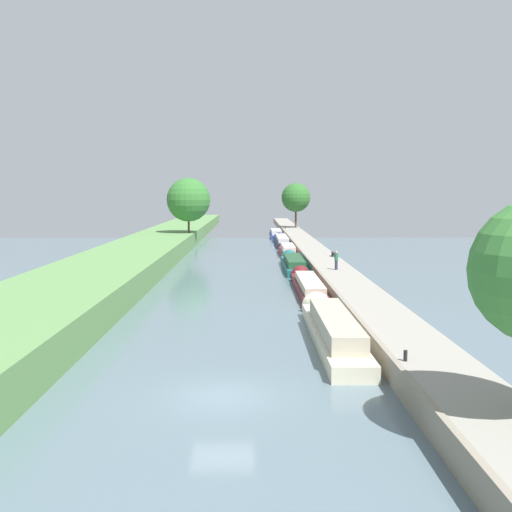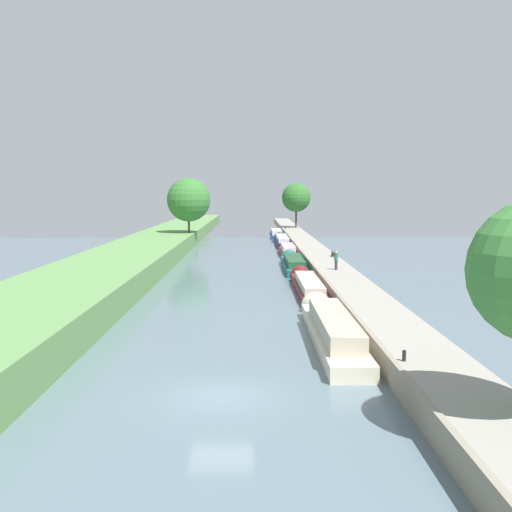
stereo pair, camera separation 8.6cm
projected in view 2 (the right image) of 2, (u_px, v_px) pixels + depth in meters
The scene contains 15 objects.
ground_plane at pixel (221, 397), 23.20m from camera, with size 160.00×160.00×0.00m, color slate.
right_towpath at pixel (444, 382), 23.20m from camera, with size 3.29×260.00×1.12m.
stone_quay at pixel (399, 382), 23.18m from camera, with size 0.25×260.00×1.17m.
narrowboat_cream at pixel (331, 328), 31.96m from camera, with size 2.06×15.08×2.26m.
narrowboat_maroon at pixel (308, 285), 47.56m from camera, with size 1.87×14.65×1.78m.
narrowboat_teal at pixel (293, 263), 61.81m from camera, with size 2.05×13.75×1.96m.
narrowboat_red at pixel (288, 250), 75.14m from camera, with size 1.81×10.75×1.93m.
narrowboat_navy at pixel (282, 241), 89.82m from camera, with size 1.84×16.28×1.85m.
narrowboat_blue at pixel (276, 234), 104.49m from camera, with size 2.01×11.68×2.02m.
tree_rightbank_midnear at pixel (296, 198), 112.33m from camera, with size 5.46×5.46×8.45m.
tree_leftbank_downstream at pixel (189, 200), 85.10m from camera, with size 6.26×6.26×7.89m.
person_walking at pixel (336, 260), 52.15m from camera, with size 0.34×0.34×1.66m.
mooring_bollard_near at pixel (404, 356), 24.09m from camera, with size 0.16×0.16×0.45m.
mooring_bollard_far at pixel (285, 227), 109.68m from camera, with size 0.16×0.16×0.45m.
park_bench at pixel (334, 253), 62.91m from camera, with size 0.44×1.50×0.47m.
Camera 2 is at (1.21, -22.47, 8.00)m, focal length 41.60 mm.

